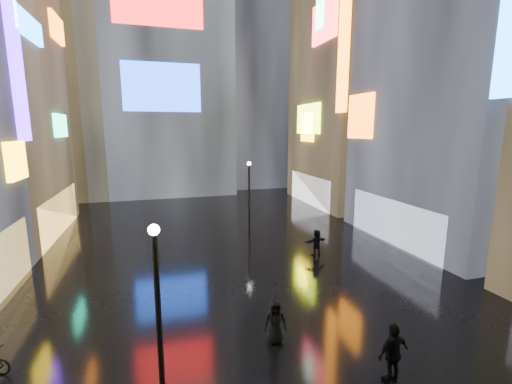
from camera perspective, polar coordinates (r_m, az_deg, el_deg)
name	(u,v)px	position (r m, az deg, el deg)	size (l,w,h in m)	color
ground	(223,244)	(23.41, -5.60, -8.68)	(140.00, 140.00, 0.00)	black
building_right_mid	(472,13)	(28.42, 32.37, 23.89)	(10.28, 13.70, 30.00)	black
building_right_far	(358,65)	(38.08, 16.59, 19.58)	(10.28, 12.00, 28.00)	black
tower_main	(157,16)	(47.66, -16.19, 26.32)	(16.00, 14.20, 42.00)	black
tower_flank_right	(249,60)	(50.39, -1.18, 21.12)	(12.00, 12.00, 34.00)	black
tower_flank_left	(57,80)	(45.20, -30.25, 15.86)	(10.00, 10.00, 26.00)	black
lamp_near	(158,304)	(10.15, -16.03, -17.55)	(0.30, 0.30, 5.20)	black
lamp_far	(249,191)	(26.44, -1.15, 0.19)	(0.30, 0.30, 5.20)	black
pedestrian_3	(393,353)	(12.18, 21.91, -23.63)	(1.13, 0.47, 1.93)	black
pedestrian_4	(275,322)	(13.16, 3.24, -20.82)	(0.80, 0.52, 1.63)	black
pedestrian_5	(317,242)	(21.51, 10.06, -8.28)	(1.49, 0.47, 1.61)	black
umbrella_2	(276,291)	(12.57, 3.30, -16.07)	(0.87, 0.89, 0.80)	black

